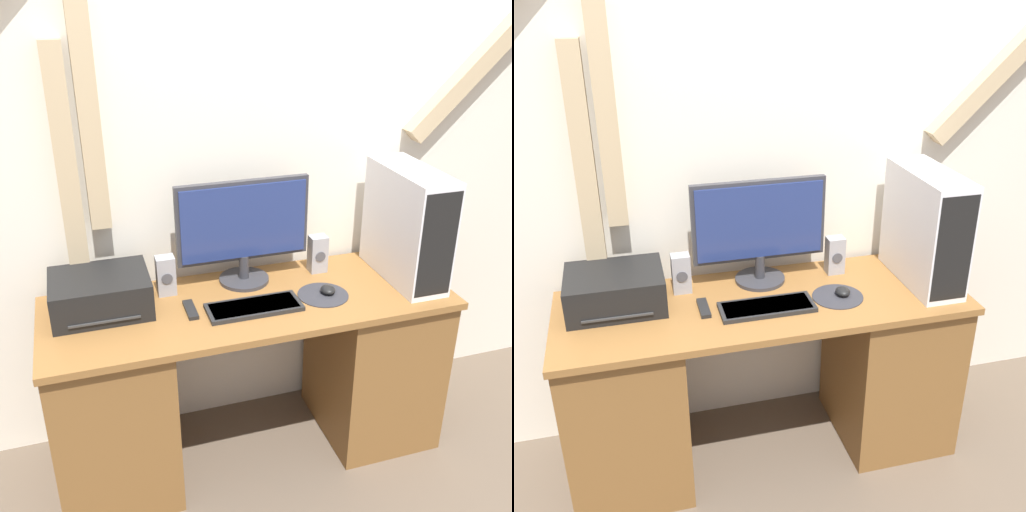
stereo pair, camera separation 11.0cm
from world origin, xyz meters
TOP-DOWN VIEW (x-y plane):
  - ground_plane at (0.00, 0.00)m, footprint 12.00×12.00m
  - wall_back at (-0.01, 0.64)m, footprint 6.40×0.13m
  - desk at (0.00, 0.29)m, footprint 1.69×0.59m
  - monitor at (0.03, 0.47)m, footprint 0.57×0.22m
  - keyboard at (-0.01, 0.22)m, footprint 0.38×0.15m
  - mousepad at (0.30, 0.24)m, footprint 0.21×0.21m
  - mouse at (0.33, 0.25)m, footprint 0.06×0.07m
  - computer_tower at (0.71, 0.30)m, footprint 0.18×0.47m
  - printer at (-0.59, 0.40)m, footprint 0.38×0.31m
  - speaker_left at (-0.32, 0.46)m, footprint 0.08×0.07m
  - speaker_right at (0.37, 0.46)m, footprint 0.08×0.07m
  - remote_control at (-0.25, 0.28)m, footprint 0.04×0.14m

SIDE VIEW (x-z plane):
  - ground_plane at x=0.00m, z-range 0.00..0.00m
  - desk at x=0.00m, z-range 0.01..0.80m
  - mousepad at x=0.30m, z-range 0.79..0.79m
  - remote_control at x=-0.25m, z-range 0.79..0.80m
  - keyboard at x=-0.01m, z-range 0.79..0.81m
  - mouse at x=0.33m, z-range 0.79..0.82m
  - printer at x=-0.59m, z-range 0.79..0.94m
  - speaker_left at x=-0.32m, z-range 0.79..0.96m
  - speaker_right at x=0.37m, z-range 0.79..0.96m
  - computer_tower at x=0.71m, z-range 0.79..1.28m
  - monitor at x=0.03m, z-range 0.81..1.27m
  - wall_back at x=-0.01m, z-range 0.01..2.71m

